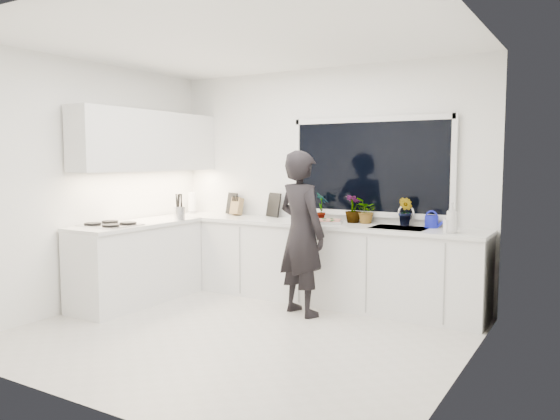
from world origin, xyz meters
The scene contains 25 objects.
floor centered at (0.00, 0.00, -0.01)m, with size 4.00×3.50×0.02m, color beige.
wall_back centered at (0.00, 1.76, 1.35)m, with size 4.00×0.02×2.70m, color white.
wall_left centered at (-2.01, 0.00, 1.35)m, with size 0.02×3.50×2.70m, color white.
wall_right centered at (2.01, 0.00, 1.35)m, with size 0.02×3.50×2.70m, color white.
ceiling centered at (0.00, 0.00, 2.71)m, with size 4.00×3.50×0.02m, color white.
window centered at (0.60, 1.73, 1.55)m, with size 1.80×0.02×1.00m, color black.
base_cabinets_back centered at (0.00, 1.45, 0.44)m, with size 3.92×0.58×0.88m, color white.
base_cabinets_left centered at (-1.67, 0.35, 0.44)m, with size 0.58×1.60×0.88m, color white.
countertop_back centered at (0.00, 1.44, 0.90)m, with size 3.94×0.62×0.04m, color silver.
countertop_left centered at (-1.67, 0.35, 0.90)m, with size 0.62×1.60×0.04m, color silver.
upper_cabinets centered at (-1.79, 0.70, 1.85)m, with size 0.34×2.10×0.70m, color white.
sink centered at (1.05, 1.45, 0.87)m, with size 0.58×0.42×0.14m, color silver.
faucet centered at (1.05, 1.65, 1.03)m, with size 0.03×0.03×0.22m, color silver.
stovetop centered at (-1.69, 0.00, 0.94)m, with size 0.56×0.48×0.03m, color black.
person centered at (0.17, 0.90, 0.86)m, with size 0.63×0.41×1.73m, color black.
pizza_tray centered at (0.18, 1.42, 0.94)m, with size 0.41×0.30×0.03m, color silver.
pizza centered at (0.18, 1.42, 0.95)m, with size 0.37×0.26×0.01m, color red.
watering_can centered at (1.34, 1.61, 0.98)m, with size 0.14×0.14×0.13m, color #1218AC.
paper_towel_roll centered at (-1.85, 1.55, 1.05)m, with size 0.11×0.11×0.26m, color white.
knife_block centered at (-1.15, 1.59, 1.03)m, with size 0.13×0.10×0.22m, color #977046.
utensil_crock centered at (-1.42, 0.80, 1.00)m, with size 0.13×0.13×0.16m, color #B6B6BB.
picture_frame_large centered at (-1.30, 1.69, 1.06)m, with size 0.22×0.02×0.28m, color black.
picture_frame_small centered at (-0.66, 1.69, 1.07)m, with size 0.25×0.02×0.30m, color black.
herb_plants centered at (0.56, 1.61, 1.07)m, with size 1.22×0.34×0.33m.
soap_bottles centered at (1.61, 1.30, 1.06)m, with size 0.15×0.13×0.30m.
Camera 1 is at (2.89, -4.08, 1.64)m, focal length 35.00 mm.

